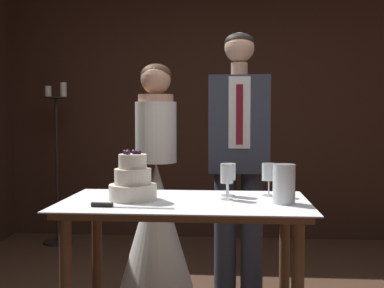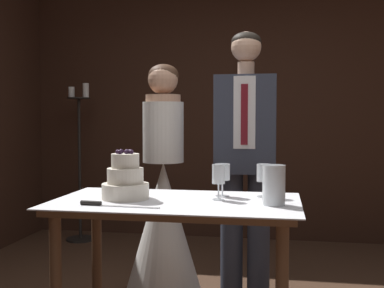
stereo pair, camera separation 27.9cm
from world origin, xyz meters
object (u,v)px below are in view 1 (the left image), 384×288
tiered_cake (133,182)px  groom (239,153)px  bride (156,211)px  wine_glass_near (227,175)px  cake_knife (116,206)px  cake_table (185,224)px  wine_glass_middle (228,173)px  candle_stand (57,171)px  hurricane_candle (284,185)px  wine_glass_far (269,174)px

tiered_cake → groom: 1.05m
bride → wine_glass_near: bearing=-60.1°
tiered_cake → cake_knife: size_ratio=0.65×
cake_table → wine_glass_near: 0.32m
cake_knife → wine_glass_near: bearing=30.7°
wine_glass_near → wine_glass_middle: size_ratio=1.04×
cake_table → candle_stand: (-1.45, 2.19, 0.02)m
tiered_cake → groom: bearing=58.8°
bride → tiered_cake: bearing=-88.6°
groom → wine_glass_near: bearing=-95.1°
groom → wine_glass_middle: bearing=-95.4°
tiered_cake → wine_glass_middle: (0.47, 0.16, 0.03)m
cake_knife → candle_stand: 2.67m
tiered_cake → hurricane_candle: 0.74m
wine_glass_far → hurricane_candle: 0.23m
bride → wine_glass_far: bearing=-45.6°
wine_glass_middle → bride: bride is taller
candle_stand → hurricane_candle: bearing=-49.3°
wine_glass_middle → groom: (0.07, 0.73, 0.06)m
wine_glass_middle → hurricane_candle: size_ratio=0.91×
wine_glass_far → hurricane_candle: (0.05, -0.22, -0.03)m
cake_table → cake_knife: size_ratio=3.16×
cake_table → wine_glass_middle: (0.21, 0.16, 0.24)m
hurricane_candle → cake_table: bearing=174.6°
wine_glass_middle → candle_stand: (-1.66, 2.03, -0.22)m
candle_stand → wine_glass_far: bearing=-47.1°
groom → cake_table: bearing=-107.4°
tiered_cake → wine_glass_middle: tiered_cake is taller
tiered_cake → wine_glass_far: tiered_cake is taller
wine_glass_near → hurricane_candle: size_ratio=0.94×
hurricane_candle → candle_stand: 2.96m
cake_table → wine_glass_middle: 0.36m
cake_table → wine_glass_near: wine_glass_near is taller
wine_glass_middle → groom: 0.74m
hurricane_candle → bride: size_ratio=0.12×
bride → groom: (0.56, -0.00, 0.41)m
cake_table → candle_stand: bearing=123.5°
cake_knife → wine_glass_middle: bearing=39.6°
bride → groom: bearing=-0.1°
cake_knife → candle_stand: (-1.16, 2.40, -0.11)m
cake_knife → hurricane_candle: bearing=15.5°
cake_knife → groom: 1.25m
cake_knife → candle_stand: bearing=119.4°
wine_glass_far → wine_glass_near: bearing=-149.5°
cake_table → cake_knife: (-0.30, -0.21, 0.13)m
bride → candle_stand: 1.75m
cake_table → candle_stand: size_ratio=0.77×
hurricane_candle → wine_glass_near: bearing=161.0°
wine_glass_near → bride: size_ratio=0.11×
wine_glass_far → bride: (-0.70, 0.72, -0.35)m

